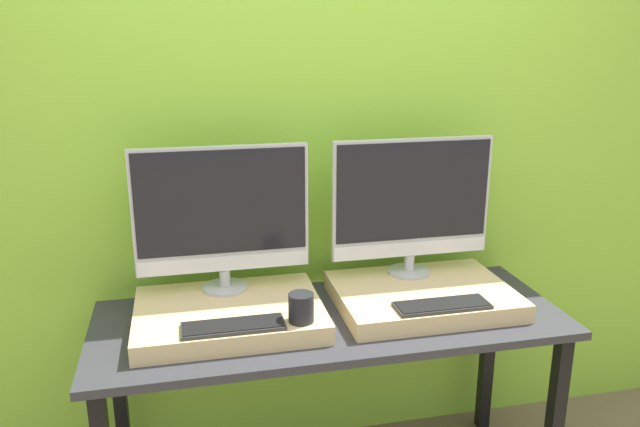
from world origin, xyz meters
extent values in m
cube|color=#8CC638|center=(0.00, 0.71, 1.30)|extent=(8.00, 0.04, 2.60)
cube|color=#2D2D33|center=(0.00, 0.32, 0.75)|extent=(1.69, 0.64, 0.03)
cube|color=black|center=(0.79, 0.06, 0.37)|extent=(0.05, 0.05, 0.73)
cube|color=black|center=(-0.79, 0.58, 0.37)|extent=(0.05, 0.05, 0.73)
cube|color=black|center=(0.79, 0.58, 0.37)|extent=(0.05, 0.05, 0.73)
cube|color=#D6B77F|center=(-0.36, 0.35, 0.80)|extent=(0.65, 0.49, 0.07)
cylinder|color=#B2B2B7|center=(-0.36, 0.50, 0.84)|extent=(0.17, 0.17, 0.01)
cylinder|color=#B2B2B7|center=(-0.36, 0.50, 0.87)|extent=(0.04, 0.04, 0.06)
cube|color=#B2B2B7|center=(-0.36, 0.50, 1.14)|extent=(0.63, 0.02, 0.46)
cube|color=black|center=(-0.36, 0.48, 1.17)|extent=(0.61, 0.00, 0.38)
cube|color=silver|center=(-0.36, 0.48, 0.94)|extent=(0.62, 0.00, 0.06)
cube|color=#2D2D2D|center=(-0.36, 0.17, 0.84)|extent=(0.33, 0.11, 0.01)
cube|color=black|center=(-0.36, 0.17, 0.84)|extent=(0.32, 0.10, 0.00)
cylinder|color=black|center=(-0.14, 0.17, 0.88)|extent=(0.08, 0.08, 0.10)
cube|color=#D6B77F|center=(0.36, 0.35, 0.80)|extent=(0.65, 0.49, 0.07)
cylinder|color=#B2B2B7|center=(0.36, 0.50, 0.84)|extent=(0.17, 0.17, 0.01)
cylinder|color=#B2B2B7|center=(0.36, 0.50, 0.87)|extent=(0.04, 0.04, 0.06)
cube|color=#B2B2B7|center=(0.36, 0.50, 1.14)|extent=(0.63, 0.02, 0.46)
cube|color=black|center=(0.36, 0.48, 1.17)|extent=(0.61, 0.00, 0.38)
cube|color=silver|center=(0.36, 0.48, 0.94)|extent=(0.62, 0.00, 0.06)
cube|color=#2D2D2D|center=(0.36, 0.17, 0.84)|extent=(0.33, 0.11, 0.01)
cube|color=black|center=(0.36, 0.17, 0.84)|extent=(0.32, 0.10, 0.00)
camera|label=1|loc=(-0.49, -1.68, 1.76)|focal=35.00mm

